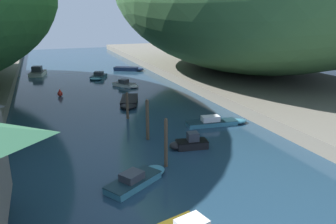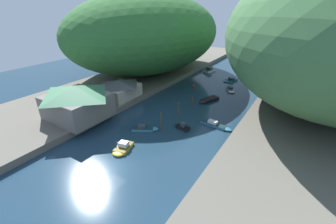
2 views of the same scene
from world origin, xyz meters
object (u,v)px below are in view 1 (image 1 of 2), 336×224
object	(u,v)px
boat_yellow_tender	(130,69)
boat_red_skiff	(188,143)
boat_near_quay	(38,72)
channel_buoy_near	(60,93)
boat_mid_channel	(98,76)
boat_cabin_cruiser	(217,122)
boat_far_upstream	(129,102)
boat_white_cruiser	(126,84)
boat_moored_right	(138,178)

from	to	relation	value
boat_yellow_tender	boat_red_skiff	xyz separation A→B (m)	(-5.08, -36.42, 0.08)
boat_near_quay	channel_buoy_near	world-z (taller)	boat_near_quay
boat_mid_channel	boat_red_skiff	world-z (taller)	boat_red_skiff
boat_cabin_cruiser	boat_red_skiff	world-z (taller)	boat_red_skiff
boat_cabin_cruiser	boat_far_upstream	xyz separation A→B (m)	(-5.94, 10.04, 0.00)
boat_white_cruiser	boat_cabin_cruiser	world-z (taller)	boat_white_cruiser
boat_white_cruiser	boat_mid_channel	distance (m)	8.15
boat_white_cruiser	boat_yellow_tender	bearing A→B (deg)	-140.26
boat_white_cruiser	boat_cabin_cruiser	size ratio (longest dim) A/B	0.70
channel_buoy_near	boat_far_upstream	bearing A→B (deg)	-44.60
boat_yellow_tender	boat_white_cruiser	bearing A→B (deg)	13.82
boat_near_quay	boat_white_cruiser	bearing A→B (deg)	-37.84
boat_far_upstream	boat_cabin_cruiser	bearing A→B (deg)	139.04
boat_white_cruiser	boat_red_skiff	size ratio (longest dim) A/B	1.35
boat_moored_right	boat_cabin_cruiser	size ratio (longest dim) A/B	0.77
boat_moored_right	channel_buoy_near	distance (m)	25.11
boat_far_upstream	channel_buoy_near	xyz separation A→B (m)	(-7.14, 7.04, 0.08)
boat_near_quay	boat_red_skiff	size ratio (longest dim) A/B	1.71
boat_cabin_cruiser	boat_far_upstream	distance (m)	11.67
boat_far_upstream	boat_white_cruiser	bearing A→B (deg)	-84.25
boat_white_cruiser	boat_cabin_cruiser	distance (m)	19.89
boat_cabin_cruiser	boat_yellow_tender	bearing A→B (deg)	-173.12
boat_moored_right	boat_red_skiff	size ratio (longest dim) A/B	1.48
boat_cabin_cruiser	boat_white_cruiser	bearing A→B (deg)	-161.77
boat_far_upstream	boat_mid_channel	distance (m)	17.17
channel_buoy_near	boat_near_quay	bearing A→B (deg)	98.09
boat_yellow_tender	boat_red_skiff	distance (m)	36.78
boat_yellow_tender	boat_near_quay	world-z (taller)	boat_near_quay
boat_yellow_tender	boat_near_quay	distance (m)	15.73
boat_yellow_tender	boat_white_cruiser	xyz separation A→B (m)	(-3.98, -12.88, -0.01)
boat_moored_right	boat_white_cruiser	bearing A→B (deg)	135.66
boat_far_upstream	channel_buoy_near	size ratio (longest dim) A/B	6.02
boat_near_quay	boat_moored_right	bearing A→B (deg)	-69.42
boat_white_cruiser	boat_near_quay	distance (m)	18.57
channel_buoy_near	boat_moored_right	bearing A→B (deg)	-83.15
boat_cabin_cruiser	boat_near_quay	size ratio (longest dim) A/B	1.12
boat_mid_channel	channel_buoy_near	world-z (taller)	boat_mid_channel
boat_mid_channel	boat_near_quay	world-z (taller)	boat_near_quay
boat_near_quay	channel_buoy_near	bearing A→B (deg)	-68.68
boat_red_skiff	channel_buoy_near	world-z (taller)	boat_red_skiff
boat_mid_channel	boat_red_skiff	bearing A→B (deg)	119.30
boat_moored_right	boat_near_quay	size ratio (longest dim) A/B	0.87
boat_mid_channel	boat_near_quay	distance (m)	11.22
boat_yellow_tender	boat_cabin_cruiser	world-z (taller)	boat_cabin_cruiser
boat_red_skiff	channel_buoy_near	distance (m)	22.63
boat_moored_right	boat_mid_channel	world-z (taller)	boat_mid_channel
boat_yellow_tender	channel_buoy_near	world-z (taller)	channel_buoy_near
boat_moored_right	boat_mid_channel	distance (m)	35.23
boat_near_quay	boat_mid_channel	bearing A→B (deg)	-23.88
boat_near_quay	boat_red_skiff	world-z (taller)	boat_near_quay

